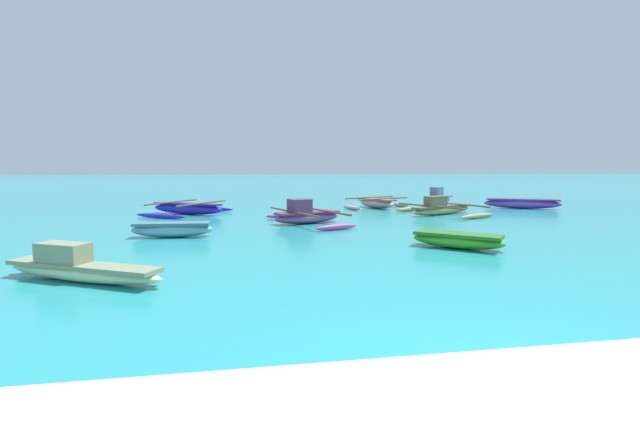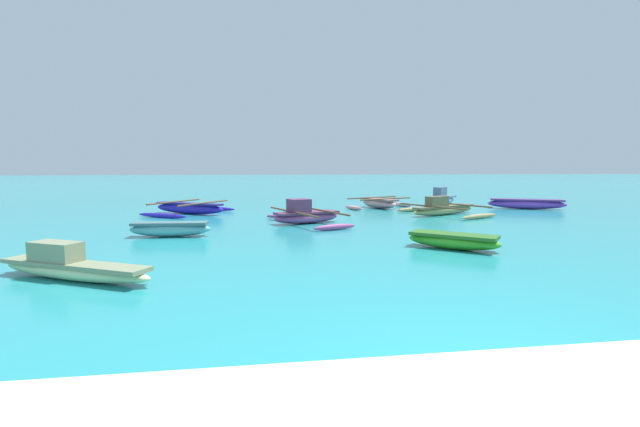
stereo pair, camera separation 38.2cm
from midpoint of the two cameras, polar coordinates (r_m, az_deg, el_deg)
ground_plane at (r=4.48m, az=28.38°, el=-22.15°), size 240.00×240.00×0.00m
moored_boat_0 at (r=13.54m, az=-19.86°, el=-1.96°), size 2.41×0.76×0.44m
moored_boat_1 at (r=9.12m, az=-30.51°, el=-6.26°), size 3.31×2.08×0.68m
moored_boat_2 at (r=15.87m, az=-2.53°, el=-0.22°), size 2.98×4.51×0.92m
moored_boat_3 at (r=11.49m, az=16.96°, el=-3.36°), size 2.23×2.06×0.39m
moored_boat_4 at (r=19.51m, az=15.33°, el=0.66°), size 3.67×4.37×0.84m
moored_boat_5 at (r=24.25m, az=15.11°, el=1.90°), size 2.46×2.32×1.02m
moored_boat_6 at (r=23.81m, az=24.94°, el=1.26°), size 3.57×2.22×0.49m
moored_boat_7 at (r=22.01m, az=7.08°, el=1.40°), size 3.67×2.64×0.55m
moored_boat_8 at (r=19.90m, az=-17.79°, el=0.63°), size 4.02×4.33×0.55m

